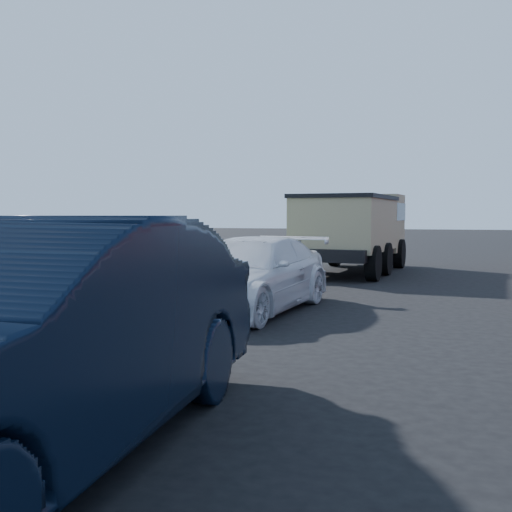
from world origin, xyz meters
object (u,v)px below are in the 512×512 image
(parking_meter, at_px, (121,244))
(dump_truck, at_px, (354,227))
(navy_sedan, at_px, (25,340))
(white_wagon, at_px, (249,274))

(parking_meter, xyz_separation_m, dump_truck, (2.37, 9.29, 0.06))
(parking_meter, relative_size, dump_truck, 0.25)
(parking_meter, height_order, navy_sedan, navy_sedan)
(white_wagon, height_order, dump_truck, dump_truck)
(dump_truck, bearing_deg, parking_meter, -97.77)
(parking_meter, relative_size, white_wagon, 0.34)
(parking_meter, distance_m, white_wagon, 2.34)
(white_wagon, relative_size, navy_sedan, 0.87)
(navy_sedan, bearing_deg, parking_meter, 110.16)
(navy_sedan, relative_size, dump_truck, 0.83)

